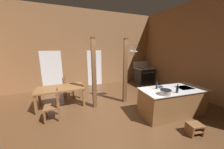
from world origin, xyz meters
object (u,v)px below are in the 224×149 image
Objects in this scene: ladderback_chair_near_window at (68,87)px; stockpot_on_counter at (166,92)px; stove_range at (144,75)px; dining_table at (61,90)px; mixing_bowl_on_counter at (161,87)px; ladderback_chair_by_post at (53,106)px; bottle_tall_on_counter at (177,89)px; step_stool at (195,128)px; bottle_short_on_counter at (157,86)px; kitchen_island at (172,101)px.

stockpot_on_counter is at bearing -51.50° from ladderback_chair_near_window.
ladderback_chair_near_window is 4.12m from stockpot_on_counter.
stove_range reaches higher than ladderback_chair_near_window.
dining_table is at bearing -164.02° from stove_range.
stove_range is 8.13× the size of mixing_bowl_on_counter.
dining_table is 1.80× the size of ladderback_chair_by_post.
dining_table is 4.04m from bottle_tall_on_counter.
step_stool is 1.48m from bottle_short_on_counter.
dining_table is at bearing 144.37° from bottle_tall_on_counter.
stove_range is at bearing 65.84° from bottle_tall_on_counter.
stockpot_on_counter is 1.35× the size of bottle_tall_on_counter.
stockpot_on_counter reaches higher than kitchen_island.
dining_table is at bearing 148.16° from bottle_short_on_counter.
bottle_short_on_counter is (-2.01, -3.25, 0.51)m from stove_range.
stockpot_on_counter is (2.55, -3.20, 0.52)m from ladderback_chair_near_window.
bottle_tall_on_counter reaches higher than step_stool.
stockpot_on_counter is (3.04, -1.44, 0.52)m from ladderback_chair_by_post.
bottle_short_on_counter is at bearing -45.27° from ladderback_chair_near_window.
bottle_short_on_counter reaches higher than ladderback_chair_by_post.
dining_table is 3.49m from bottle_short_on_counter.
stockpot_on_counter reaches higher than step_stool.
stove_range reaches higher than ladderback_chair_by_post.
bottle_short_on_counter reaches higher than mixing_bowl_on_counter.
step_stool is at bearing -32.26° from ladderback_chair_by_post.
stove_range reaches higher than step_stool.
bottle_short_on_counter is at bearing 155.32° from kitchen_island.
kitchen_island is at bearing -40.13° from mixing_bowl_on_counter.
dining_table is 0.93m from ladderback_chair_near_window.
bottle_tall_on_counter is (-0.18, -0.28, 0.56)m from kitchen_island.
bottle_tall_on_counter is 0.60m from bottle_short_on_counter.
step_stool is at bearing -53.34° from ladderback_chair_near_window.
stove_range is 5.16m from dining_table.
ladderback_chair_near_window is at bearing 74.44° from ladderback_chair_by_post.
bottle_short_on_counter is (-0.50, 0.23, 0.55)m from kitchen_island.
kitchen_island is 1.31× the size of dining_table.
dining_table is at bearing 149.14° from kitchen_island.
ladderback_chair_by_post is at bearing 163.49° from bottle_short_on_counter.
bottle_short_on_counter reaches higher than step_stool.
bottle_tall_on_counter reaches higher than ladderback_chair_near_window.
step_stool is at bearing -62.80° from stockpot_on_counter.
mixing_bowl_on_counter is 0.55m from bottle_tall_on_counter.
ladderback_chair_by_post is at bearing 164.75° from mixing_bowl_on_counter.
kitchen_island is 1.05m from step_stool.
mixing_bowl_on_counter is (-0.03, 1.23, 0.74)m from step_stool.
step_stool is 0.43× the size of ladderback_chair_by_post.
step_stool is at bearing -88.52° from mixing_bowl_on_counter.
ladderback_chair_near_window is (0.28, 0.87, -0.20)m from dining_table.
ladderback_chair_near_window is at bearing 134.73° from bottle_short_on_counter.
step_stool is 1.08m from bottle_tall_on_counter.
bottle_tall_on_counter reaches higher than kitchen_island.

